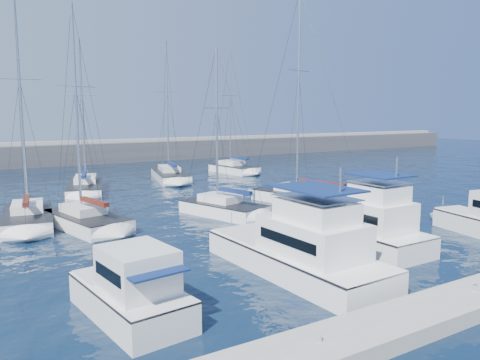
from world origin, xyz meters
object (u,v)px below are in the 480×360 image
motor_yacht_port_inner (301,251)px  motor_yacht_stbd_inner (367,228)px  sailboat_back_c (234,169)px  sailboat_mid_d (305,198)px  sailboat_mid_a (28,218)px  sailboat_back_a (86,187)px  sailboat_back_b (170,175)px  sailboat_mid_c (224,208)px  sailboat_mid_b (86,220)px  motor_yacht_port_outer (133,294)px

motor_yacht_port_inner → motor_yacht_stbd_inner: (5.96, 1.58, 0.00)m
sailboat_back_c → sailboat_mid_d: bearing=-111.5°
motor_yacht_port_inner → sailboat_mid_a: (-9.65, 17.15, -0.59)m
sailboat_mid_a → sailboat_back_c: size_ratio=1.00×
sailboat_back_a → sailboat_back_b: (10.30, 3.80, 0.01)m
sailboat_mid_d → sailboat_back_c: size_ratio=1.13×
sailboat_mid_a → sailboat_back_b: (16.83, 15.55, -0.02)m
sailboat_mid_a → sailboat_back_c: (26.28, 17.30, 0.01)m
sailboat_mid_d → sailboat_mid_c: bearing=166.8°
sailboat_mid_b → sailboat_back_c: size_ratio=0.95×
sailboat_mid_a → sailboat_back_b: bearing=51.0°
motor_yacht_port_inner → sailboat_mid_d: bearing=48.3°
sailboat_mid_b → sailboat_back_c: (23.07, 20.05, 0.01)m
motor_yacht_stbd_inner → sailboat_mid_d: (5.25, 11.85, -0.59)m
motor_yacht_port_outer → sailboat_mid_a: 17.71m
motor_yacht_stbd_inner → sailboat_mid_a: (-15.62, 15.56, -0.59)m
motor_yacht_stbd_inner → sailboat_mid_b: 17.85m
motor_yacht_port_outer → sailboat_mid_b: bearing=76.1°
sailboat_mid_b → sailboat_mid_d: 17.69m
sailboat_mid_d → sailboat_back_c: (5.41, 21.00, 0.01)m
sailboat_mid_a → sailboat_mid_d: 21.19m
motor_yacht_port_inner → sailboat_back_c: bearing=62.4°
motor_yacht_port_outer → motor_yacht_port_inner: bearing=-3.4°
motor_yacht_port_inner → sailboat_mid_b: 15.78m
sailboat_mid_d → motor_yacht_stbd_inner: bearing=-128.8°
sailboat_mid_a → sailboat_mid_c: (12.90, -3.95, -0.03)m
sailboat_mid_a → motor_yacht_stbd_inner: bearing=-36.6°
motor_yacht_port_outer → sailboat_mid_b: 15.02m
motor_yacht_port_inner → sailboat_back_a: sailboat_back_a is taller
sailboat_back_a → sailboat_back_b: size_ratio=0.93×
sailboat_mid_d → sailboat_back_c: sailboat_mid_d is taller
motor_yacht_port_outer → sailboat_back_c: 42.91m
sailboat_mid_d → sailboat_back_b: bearing=86.9°
motor_yacht_port_outer → motor_yacht_port_inner: 8.29m
sailboat_mid_a → sailboat_mid_d: size_ratio=0.88×
sailboat_mid_a → motor_yacht_port_outer: bearing=-77.2°
sailboat_mid_c → sailboat_back_b: bearing=60.6°
sailboat_back_a → sailboat_back_c: bearing=31.0°
motor_yacht_port_outer → sailboat_back_a: (5.16, 29.41, -0.43)m
motor_yacht_port_inner → sailboat_back_a: 29.07m
sailboat_mid_c → sailboat_mid_d: size_ratio=0.71×
motor_yacht_port_outer → motor_yacht_port_inner: size_ratio=0.58×
sailboat_mid_b → sailboat_mid_d: bearing=-16.1°
sailboat_back_a → motor_yacht_port_outer: bearing=-84.6°
sailboat_mid_a → sailboat_back_b: sailboat_back_b is taller
sailboat_mid_c → sailboat_back_b: 19.90m
sailboat_mid_a → sailboat_mid_d: bearing=-1.8°
sailboat_back_b → sailboat_back_c: bearing=24.1°
sailboat_back_a → sailboat_back_b: bearing=35.6°
motor_yacht_port_outer → sailboat_mid_d: 23.97m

